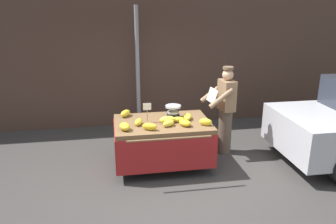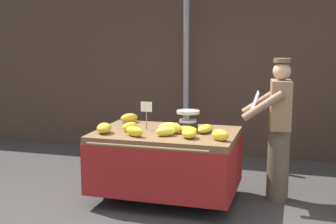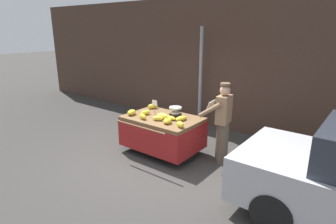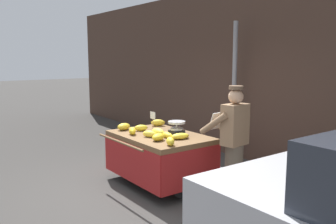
# 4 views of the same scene
# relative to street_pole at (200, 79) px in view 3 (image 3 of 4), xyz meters

# --- Properties ---
(ground_plane) EXTENTS (60.00, 60.00, 0.00)m
(ground_plane) POSITION_rel_street_pole_xyz_m (0.34, -2.71, -1.40)
(ground_plane) COLOR #383533
(back_wall) EXTENTS (16.00, 0.24, 3.59)m
(back_wall) POSITION_rel_street_pole_xyz_m (0.34, 0.42, 0.39)
(back_wall) COLOR #473328
(back_wall) RESTS_ON ground
(street_pole) EXTENTS (0.09, 0.09, 2.80)m
(street_pole) POSITION_rel_street_pole_xyz_m (0.00, 0.00, 0.00)
(street_pole) COLOR gray
(street_pole) RESTS_ON ground
(banana_cart) EXTENTS (1.69, 1.34, 0.85)m
(banana_cart) POSITION_rel_street_pole_xyz_m (0.25, -2.00, -0.77)
(banana_cart) COLOR brown
(banana_cart) RESTS_ON ground
(weighing_scale) EXTENTS (0.28, 0.28, 0.24)m
(weighing_scale) POSITION_rel_street_pole_xyz_m (0.48, -1.82, -0.43)
(weighing_scale) COLOR black
(weighing_scale) RESTS_ON banana_cart
(price_sign) EXTENTS (0.14, 0.01, 0.34)m
(price_sign) POSITION_rel_street_pole_xyz_m (-0.01, -1.95, -0.30)
(price_sign) COLOR #997A51
(price_sign) RESTS_ON banana_cart
(banana_bunch_0) EXTENTS (0.24, 0.20, 0.12)m
(banana_bunch_0) POSITION_rel_street_pole_xyz_m (0.95, -2.30, -0.49)
(banana_bunch_0) COLOR yellow
(banana_bunch_0) RESTS_ON banana_cart
(banana_bunch_1) EXTENTS (0.25, 0.29, 0.12)m
(banana_bunch_1) POSITION_rel_street_pole_xyz_m (-0.37, -1.60, -0.49)
(banana_bunch_1) COLOR gold
(banana_bunch_1) RESTS_ON banana_cart
(banana_bunch_2) EXTENTS (0.25, 0.12, 0.09)m
(banana_bunch_2) POSITION_rel_street_pole_xyz_m (0.52, -2.04, -0.51)
(banana_bunch_2) COLOR yellow
(banana_bunch_2) RESTS_ON banana_cart
(banana_bunch_3) EXTENTS (0.20, 0.32, 0.09)m
(banana_bunch_3) POSITION_rel_street_pole_xyz_m (0.72, -1.93, -0.50)
(banana_bunch_3) COLOR yellow
(banana_bunch_3) RESTS_ON banana_cart
(banana_bunch_4) EXTENTS (0.25, 0.29, 0.11)m
(banana_bunch_4) POSITION_rel_street_pole_xyz_m (0.60, -2.26, -0.50)
(banana_bunch_4) COLOR gold
(banana_bunch_4) RESTS_ON banana_cart
(banana_bunch_5) EXTENTS (0.22, 0.29, 0.12)m
(banana_bunch_5) POSITION_rel_street_pole_xyz_m (-0.41, -2.29, -0.49)
(banana_bunch_5) COLOR gold
(banana_bunch_5) RESTS_ON banana_cart
(banana_bunch_6) EXTENTS (0.28, 0.21, 0.12)m
(banana_bunch_6) POSITION_rel_street_pole_xyz_m (-0.01, -2.36, -0.49)
(banana_bunch_6) COLOR gold
(banana_bunch_6) RESTS_ON banana_cart
(banana_bunch_7) EXTENTS (0.20, 0.25, 0.11)m
(banana_bunch_7) POSITION_rel_street_pole_xyz_m (-0.17, -2.09, -0.50)
(banana_bunch_7) COLOR yellow
(banana_bunch_7) RESTS_ON banana_cart
(banana_bunch_8) EXTENTS (0.28, 0.15, 0.13)m
(banana_bunch_8) POSITION_rel_street_pole_xyz_m (0.33, -2.08, -0.49)
(banana_bunch_8) COLOR yellow
(banana_bunch_8) RESTS_ON banana_cart
(banana_bunch_9) EXTENTS (0.25, 0.21, 0.11)m
(banana_bunch_9) POSITION_rel_street_pole_xyz_m (0.32, -2.24, -0.50)
(banana_bunch_9) COLOR yellow
(banana_bunch_9) RESTS_ON banana_cart
(vendor_person) EXTENTS (0.61, 0.56, 1.71)m
(vendor_person) POSITION_rel_street_pole_xyz_m (1.53, -1.61, -0.53)
(vendor_person) COLOR brown
(vendor_person) RESTS_ON ground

